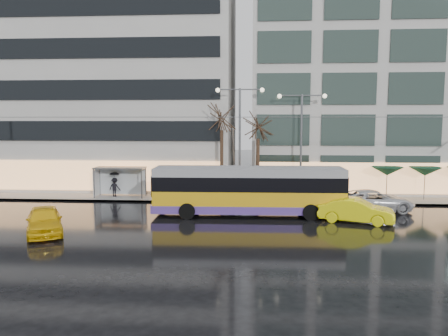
# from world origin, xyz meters

# --- Properties ---
(ground) EXTENTS (140.00, 140.00, 0.00)m
(ground) POSITION_xyz_m (0.00, 0.00, 0.00)
(ground) COLOR black
(ground) RESTS_ON ground
(sidewalk) EXTENTS (80.00, 10.00, 0.15)m
(sidewalk) POSITION_xyz_m (2.00, 14.00, 0.07)
(sidewalk) COLOR gray
(sidewalk) RESTS_ON ground
(kerb) EXTENTS (80.00, 0.10, 0.15)m
(kerb) POSITION_xyz_m (2.00, 9.05, 0.07)
(kerb) COLOR slate
(kerb) RESTS_ON ground
(building_left) EXTENTS (34.00, 14.00, 22.00)m
(building_left) POSITION_xyz_m (-16.00, 19.00, 11.15)
(building_left) COLOR #A9A7A1
(building_left) RESTS_ON sidewalk
(building_right) EXTENTS (32.00, 14.00, 25.00)m
(building_right) POSITION_xyz_m (19.00, 19.00, 12.65)
(building_right) COLOR #A9A7A1
(building_right) RESTS_ON sidewalk
(trolleybus) EXTENTS (13.14, 5.19, 6.06)m
(trolleybus) POSITION_xyz_m (2.82, 4.80, 1.64)
(trolleybus) COLOR gold
(trolleybus) RESTS_ON ground
(catenary) EXTENTS (42.24, 5.12, 7.00)m
(catenary) POSITION_xyz_m (1.00, 7.94, 4.25)
(catenary) COLOR #595B60
(catenary) RESTS_ON ground
(bus_shelter) EXTENTS (4.20, 1.60, 2.51)m
(bus_shelter) POSITION_xyz_m (-8.38, 10.69, 1.96)
(bus_shelter) COLOR #595B60
(bus_shelter) RESTS_ON sidewalk
(street_lamp_near) EXTENTS (3.96, 0.36, 9.03)m
(street_lamp_near) POSITION_xyz_m (2.00, 10.80, 5.99)
(street_lamp_near) COLOR #595B60
(street_lamp_near) RESTS_ON sidewalk
(street_lamp_far) EXTENTS (3.96, 0.36, 8.53)m
(street_lamp_far) POSITION_xyz_m (7.00, 10.80, 5.71)
(street_lamp_far) COLOR #595B60
(street_lamp_far) RESTS_ON sidewalk
(tree_a) EXTENTS (3.20, 3.20, 8.40)m
(tree_a) POSITION_xyz_m (0.50, 11.00, 7.09)
(tree_a) COLOR black
(tree_a) RESTS_ON sidewalk
(tree_b) EXTENTS (3.20, 3.20, 7.70)m
(tree_b) POSITION_xyz_m (3.50, 11.20, 6.40)
(tree_b) COLOR black
(tree_b) RESTS_ON sidewalk
(parasol_a) EXTENTS (2.50, 2.50, 2.65)m
(parasol_a) POSITION_xyz_m (14.00, 11.00, 2.45)
(parasol_a) COLOR #595B60
(parasol_a) RESTS_ON sidewalk
(parasol_b) EXTENTS (2.50, 2.50, 2.65)m
(parasol_b) POSITION_xyz_m (17.00, 11.00, 2.45)
(parasol_b) COLOR #595B60
(parasol_b) RESTS_ON sidewalk
(taxi_a) EXTENTS (3.85, 5.10, 1.62)m
(taxi_a) POSITION_xyz_m (-8.97, -0.93, 0.81)
(taxi_a) COLOR #ECB80C
(taxi_a) RESTS_ON ground
(taxi_b) EXTENTS (5.02, 2.99, 1.56)m
(taxi_b) POSITION_xyz_m (9.79, 3.18, 0.78)
(taxi_b) COLOR #FFF70D
(taxi_b) RESTS_ON ground
(sedan_silver) EXTENTS (5.99, 3.33, 1.58)m
(sedan_silver) POSITION_xyz_m (11.82, 6.65, 0.79)
(sedan_silver) COLOR silver
(sedan_silver) RESTS_ON ground
(pedestrian_a) EXTENTS (1.26, 1.27, 2.19)m
(pedestrian_a) POSITION_xyz_m (-4.58, 10.94, 1.57)
(pedestrian_a) COLOR black
(pedestrian_a) RESTS_ON sidewalk
(pedestrian_b) EXTENTS (1.03, 0.91, 1.77)m
(pedestrian_b) POSITION_xyz_m (-6.80, 11.98, 1.04)
(pedestrian_b) COLOR black
(pedestrian_b) RESTS_ON sidewalk
(pedestrian_c) EXTENTS (1.14, 0.99, 2.11)m
(pedestrian_c) POSITION_xyz_m (-8.54, 10.68, 1.26)
(pedestrian_c) COLOR black
(pedestrian_c) RESTS_ON sidewalk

